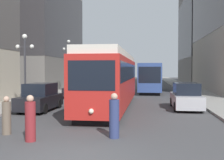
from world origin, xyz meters
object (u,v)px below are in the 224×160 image
parked_car_left_near (77,89)px  lamp_post_left_far (69,58)px  parked_car_left_mid (40,98)px  pedestrian_crossing_far (7,117)px  parked_car_right_far (186,97)px  lamp_post_left_near (25,58)px  transit_bus (151,76)px  pedestrian_on_sidewalk (114,117)px  streetcar (112,78)px  pedestrian_crossing_near (30,120)px

parked_car_left_near → lamp_post_left_far: size_ratio=0.73×
parked_car_left_mid → pedestrian_crossing_far: parked_car_left_mid is taller
pedestrian_crossing_far → lamp_post_left_far: (-3.18, 20.13, 3.31)m
parked_car_right_far → lamp_post_left_near: (-11.63, -0.20, 2.74)m
transit_bus → lamp_post_left_far: size_ratio=1.88×
transit_bus → pedestrian_on_sidewalk: (-1.62, -23.95, -1.12)m
streetcar → transit_bus: size_ratio=1.31×
parked_car_right_far → parked_car_left_near: bearing=-37.7°
pedestrian_crossing_near → lamp_post_left_far: size_ratio=0.29×
parked_car_right_far → pedestrian_crossing_far: (-8.45, -8.90, -0.10)m
streetcar → parked_car_left_near: bearing=121.6°
parked_car_left_mid → lamp_post_left_near: lamp_post_left_near is taller
parked_car_left_mid → lamp_post_left_near: size_ratio=0.83×
lamp_post_left_near → parked_car_left_mid: bearing=-44.5°
pedestrian_crossing_far → lamp_post_left_near: size_ratio=0.31×
parked_car_left_near → pedestrian_on_sidewalk: size_ratio=2.46×
transit_bus → parked_car_left_mid: (-7.43, -17.08, -1.10)m
streetcar → pedestrian_on_sidewalk: 9.20m
parked_car_left_mid → lamp_post_left_far: 13.81m
pedestrian_crossing_far → transit_bus: bearing=-169.9°
pedestrian_on_sidewalk → parked_car_left_near: bearing=-55.7°
parked_car_left_near → pedestrian_crossing_far: (1.28, -16.37, -0.09)m
pedestrian_crossing_far → streetcar: bearing=-175.5°
transit_bus → pedestrian_crossing_near: bearing=-99.0°
parked_car_left_mid → pedestrian_on_sidewalk: (5.81, -6.87, -0.01)m
pedestrian_on_sidewalk → lamp_post_left_near: bearing=-33.8°
transit_bus → parked_car_left_mid: 18.66m
transit_bus → lamp_post_left_near: size_ratio=2.17×
pedestrian_crossing_near → lamp_post_left_near: bearing=-106.0°
lamp_post_left_far → pedestrian_on_sidewalk: bearing=-69.1°
transit_bus → parked_car_left_near: size_ratio=2.57×
parked_car_left_near → parked_car_right_far: (9.73, -7.47, 0.00)m
parked_car_right_far → parked_car_left_mid: bearing=11.8°
parked_car_left_near → pedestrian_on_sidewalk: 17.40m
pedestrian_crossing_near → pedestrian_crossing_far: size_ratio=1.09×
parked_car_left_mid → parked_car_right_far: bearing=12.7°
parked_car_left_mid → streetcar: bearing=26.1°
pedestrian_on_sidewalk → parked_car_left_mid: bearing=-35.0°
parked_car_left_near → pedestrian_crossing_far: 16.42m
parked_car_left_near → parked_car_left_mid: 9.54m
parked_car_right_far → lamp_post_left_near: 11.95m
streetcar → lamp_post_left_near: lamp_post_left_near is taller
parked_car_right_far → streetcar: bearing=-1.3°
streetcar → lamp_post_left_far: (-6.44, 11.14, 1.95)m
transit_bus → lamp_post_left_far: bearing=-156.2°
transit_bus → parked_car_right_far: 15.24m
transit_bus → pedestrian_crossing_far: transit_bus is taller
parked_car_left_mid → pedestrian_on_sidewalk: bearing=-49.0°
parked_car_right_far → pedestrian_on_sidewalk: size_ratio=2.59×
lamp_post_left_near → parked_car_right_far: bearing=1.0°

